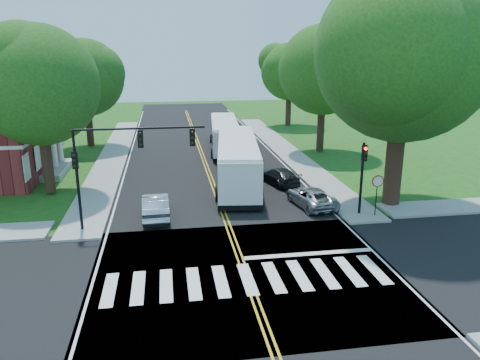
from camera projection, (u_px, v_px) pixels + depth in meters
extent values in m
plane|color=#214812|center=(246.00, 274.00, 21.37)|extent=(140.00, 140.00, 0.00)
cube|color=black|center=(209.00, 173.00, 38.45)|extent=(14.00, 96.00, 0.01)
cube|color=black|center=(246.00, 274.00, 21.37)|extent=(60.00, 12.00, 0.01)
cube|color=gold|center=(204.00, 161.00, 42.24)|extent=(0.36, 70.00, 0.01)
cube|color=silver|center=(127.00, 164.00, 41.21)|extent=(0.12, 70.00, 0.01)
cube|color=silver|center=(278.00, 158.00, 43.28)|extent=(0.12, 70.00, 0.01)
cube|color=silver|center=(248.00, 279.00, 20.89)|extent=(12.60, 3.00, 0.01)
cube|color=silver|center=(309.00, 254.00, 23.42)|extent=(6.60, 0.40, 0.01)
cube|color=gray|center=(113.00, 156.00, 43.81)|extent=(2.60, 40.00, 0.15)
cube|color=gray|center=(285.00, 150.00, 46.33)|extent=(2.60, 40.00, 0.15)
cylinder|color=black|center=(395.00, 158.00, 29.76)|extent=(1.10, 1.10, 6.00)
sphere|color=#346A1F|center=(404.00, 52.00, 27.96)|extent=(10.80, 10.80, 10.80)
cylinder|color=black|center=(47.00, 159.00, 32.20)|extent=(0.70, 0.70, 4.80)
sphere|color=#346A1F|center=(38.00, 85.00, 30.82)|extent=(8.00, 8.00, 8.00)
cylinder|color=black|center=(89.00, 124.00, 47.52)|extent=(0.70, 0.70, 4.40)
sphere|color=#346A1F|center=(85.00, 78.00, 46.23)|extent=(7.60, 7.60, 7.60)
cylinder|color=black|center=(321.00, 125.00, 45.16)|extent=(0.70, 0.70, 5.00)
sphere|color=#346A1F|center=(323.00, 70.00, 43.71)|extent=(8.40, 8.40, 8.40)
cylinder|color=black|center=(288.00, 107.00, 60.58)|extent=(0.70, 0.70, 4.40)
sphere|color=#346A1F|center=(289.00, 72.00, 59.32)|extent=(7.20, 7.20, 7.20)
cube|color=silver|center=(50.00, 119.00, 37.25)|extent=(1.40, 6.00, 0.45)
cube|color=gray|center=(56.00, 170.00, 38.39)|extent=(1.80, 6.00, 0.50)
cylinder|color=silver|center=(47.00, 154.00, 35.80)|extent=(0.50, 0.50, 4.20)
cylinder|color=silver|center=(53.00, 148.00, 37.88)|extent=(0.50, 0.50, 4.20)
cylinder|color=silver|center=(59.00, 142.00, 39.97)|extent=(0.50, 0.50, 4.20)
cylinder|color=black|center=(78.00, 190.00, 25.61)|extent=(0.16, 0.16, 4.60)
cube|color=black|center=(75.00, 160.00, 25.00)|extent=(0.30, 0.22, 0.95)
sphere|color=black|center=(74.00, 155.00, 24.79)|extent=(0.18, 0.18, 0.18)
cylinder|color=black|center=(140.00, 128.00, 25.23)|extent=(7.00, 0.12, 0.12)
cube|color=black|center=(140.00, 139.00, 25.24)|extent=(0.30, 0.22, 0.95)
cube|color=black|center=(192.00, 137.00, 25.67)|extent=(0.30, 0.22, 0.95)
cylinder|color=black|center=(362.00, 179.00, 28.13)|extent=(0.16, 0.16, 4.40)
cube|color=black|center=(365.00, 153.00, 27.55)|extent=(0.30, 0.22, 0.95)
sphere|color=#FF0A05|center=(366.00, 149.00, 27.33)|extent=(0.18, 0.18, 0.18)
cylinder|color=black|center=(376.00, 198.00, 28.09)|extent=(0.06, 0.06, 2.20)
cylinder|color=#A50A07|center=(378.00, 181.00, 27.77)|extent=(0.76, 0.04, 0.76)
cube|color=white|center=(237.00, 162.00, 34.80)|extent=(4.38, 13.14, 3.01)
cube|color=black|center=(237.00, 155.00, 34.64)|extent=(4.33, 12.26, 1.04)
cube|color=black|center=(235.00, 140.00, 40.93)|extent=(2.67, 0.43, 1.75)
cube|color=orange|center=(235.00, 129.00, 40.66)|extent=(1.86, 0.33, 0.35)
cube|color=black|center=(237.00, 179.00, 35.16)|extent=(4.44, 13.25, 0.33)
cube|color=white|center=(237.00, 142.00, 34.36)|extent=(4.27, 12.75, 0.24)
cylinder|color=black|center=(253.00, 163.00, 39.26)|extent=(0.48, 1.08, 1.05)
cylinder|color=black|center=(219.00, 164.00, 39.17)|extent=(0.48, 1.08, 1.05)
cylinder|color=black|center=(260.00, 193.00, 31.39)|extent=(0.48, 1.08, 1.05)
cylinder|color=black|center=(218.00, 193.00, 31.29)|extent=(0.48, 1.08, 1.05)
cube|color=white|center=(225.00, 135.00, 46.40)|extent=(3.45, 11.55, 2.65)
cube|color=black|center=(224.00, 130.00, 46.26)|extent=(3.45, 10.76, 0.92)
cube|color=black|center=(222.00, 123.00, 51.80)|extent=(2.36, 0.31, 1.54)
cube|color=orange|center=(222.00, 115.00, 51.56)|extent=(1.64, 0.24, 0.31)
cube|color=black|center=(225.00, 147.00, 46.72)|extent=(3.51, 11.65, 0.29)
cube|color=white|center=(224.00, 121.00, 46.02)|extent=(3.37, 11.21, 0.21)
cylinder|color=black|center=(235.00, 138.00, 50.37)|extent=(0.39, 0.95, 0.93)
cylinder|color=black|center=(212.00, 138.00, 50.20)|extent=(0.39, 0.95, 0.93)
cylinder|color=black|center=(240.00, 153.00, 43.44)|extent=(0.39, 0.95, 0.93)
cylinder|color=black|center=(213.00, 153.00, 43.27)|extent=(0.39, 0.95, 0.93)
imported|color=silver|center=(156.00, 206.00, 28.16)|extent=(1.68, 4.49, 1.47)
imported|color=#B0B2B7|center=(311.00, 197.00, 30.26)|extent=(2.73, 4.70, 1.23)
imported|color=black|center=(279.00, 176.00, 35.13)|extent=(2.79, 4.53, 1.23)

